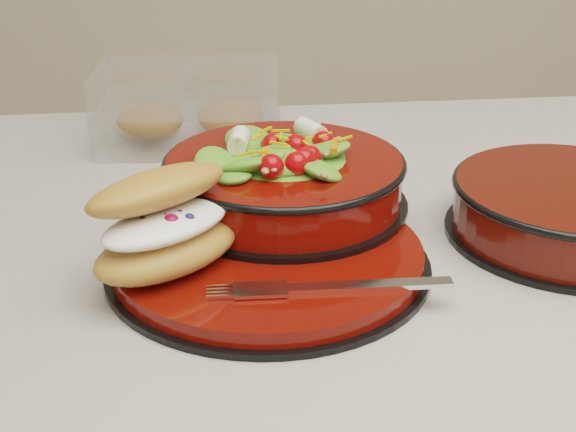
{
  "coord_description": "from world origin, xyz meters",
  "views": [
    {
      "loc": [
        -0.16,
        -0.73,
        1.24
      ],
      "look_at": [
        -0.09,
        -0.08,
        0.94
      ],
      "focal_mm": 50.0,
      "sensor_mm": 36.0,
      "label": 1
    }
  ],
  "objects": [
    {
      "name": "dinner_plate",
      "position": [
        -0.11,
        -0.11,
        0.91
      ],
      "size": [
        0.29,
        0.29,
        0.02
      ],
      "rotation": [
        0.0,
        0.0,
        0.09
      ],
      "color": "black",
      "rests_on": "island_counter"
    },
    {
      "name": "salad_bowl",
      "position": [
        -0.09,
        -0.02,
        0.96
      ],
      "size": [
        0.24,
        0.24,
        0.1
      ],
      "rotation": [
        0.0,
        0.0,
        -0.35
      ],
      "color": "black",
      "rests_on": "dinner_plate"
    },
    {
      "name": "croissant",
      "position": [
        -0.2,
        -0.13,
        0.96
      ],
      "size": [
        0.15,
        0.15,
        0.08
      ],
      "rotation": [
        0.0,
        0.0,
        0.66
      ],
      "color": "#B97A38",
      "rests_on": "dinner_plate"
    },
    {
      "name": "fork",
      "position": [
        -0.07,
        -0.18,
        0.92
      ],
      "size": [
        0.18,
        0.02,
        0.0
      ],
      "rotation": [
        0.0,
        0.0,
        1.55
      ],
      "color": "silver",
      "rests_on": "dinner_plate"
    },
    {
      "name": "pastry_box",
      "position": [
        -0.18,
        0.24,
        0.95
      ],
      "size": [
        0.23,
        0.18,
        0.09
      ],
      "rotation": [
        0.0,
        0.0,
        -0.08
      ],
      "color": "white",
      "rests_on": "island_counter"
    },
    {
      "name": "extra_bowl",
      "position": [
        0.18,
        -0.07,
        0.93
      ],
      "size": [
        0.23,
        0.23,
        0.05
      ],
      "rotation": [
        0.0,
        0.0,
        -0.25
      ],
      "color": "black",
      "rests_on": "island_counter"
    }
  ]
}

